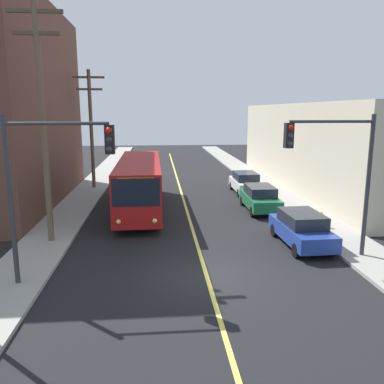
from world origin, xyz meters
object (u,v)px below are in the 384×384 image
traffic_signal_left_corner (53,169)px  fire_hydrant (320,219)px  parked_car_blue (302,228)px  parked_car_white (245,182)px  city_bus (140,182)px  utility_pole_mid (91,124)px  traffic_signal_right_corner (334,160)px  utility_pole_near (42,114)px  parked_car_green (260,198)px

traffic_signal_left_corner → fire_hydrant: (12.26, 5.93, -3.72)m
parked_car_blue → parked_car_white: (0.05, 12.31, 0.00)m
city_bus → parked_car_white: (7.92, 4.60, -0.98)m
utility_pole_mid → traffic_signal_right_corner: bearing=-53.6°
parked_car_blue → utility_pole_mid: bearing=128.4°
utility_pole_near → utility_pole_mid: 13.67m
traffic_signal_right_corner → fire_hydrant: (1.44, 4.28, -3.72)m
parked_car_blue → fire_hydrant: (1.96, 2.47, -0.26)m
parked_car_blue → utility_pole_mid: utility_pole_mid is taller
fire_hydrant → parked_car_blue: bearing=-128.5°
parked_car_blue → fire_hydrant: 3.16m
utility_pole_near → utility_pole_mid: (-0.04, 13.65, -0.86)m
utility_pole_near → traffic_signal_left_corner: (1.57, -4.85, -1.83)m
parked_car_green → traffic_signal_left_corner: traffic_signal_left_corner is taller
parked_car_blue → traffic_signal_right_corner: size_ratio=0.74×
traffic_signal_left_corner → parked_car_green: bearing=45.5°
parked_car_blue → utility_pole_near: utility_pole_near is taller
parked_car_green → fire_hydrant: bearing=-62.7°
city_bus → parked_car_blue: size_ratio=2.74×
parked_car_blue → parked_car_white: size_ratio=1.01×
parked_car_white → fire_hydrant: (1.91, -9.84, -0.26)m
parked_car_green → traffic_signal_left_corner: 14.75m
city_bus → fire_hydrant: bearing=-28.1°
traffic_signal_right_corner → fire_hydrant: bearing=71.4°
city_bus → parked_car_white: 9.21m
utility_pole_near → fire_hydrant: (13.83, 1.08, -5.55)m
parked_car_green → traffic_signal_right_corner: bearing=-84.9°
utility_pole_near → traffic_signal_right_corner: bearing=-14.5°
city_bus → traffic_signal_right_corner: size_ratio=2.03×
city_bus → parked_car_green: bearing=-7.1°
parked_car_white → traffic_signal_left_corner: (-10.35, -15.77, 3.46)m
traffic_signal_left_corner → parked_car_blue: bearing=18.6°
utility_pole_near → fire_hydrant: bearing=4.5°
city_bus → traffic_signal_left_corner: 11.70m
parked_car_white → utility_pole_near: utility_pole_near is taller
city_bus → utility_pole_mid: size_ratio=1.31×
parked_car_white → city_bus: bearing=-149.8°
parked_car_white → parked_car_green: bearing=-93.1°
city_bus → utility_pole_mid: utility_pole_mid is taller
parked_car_white → traffic_signal_right_corner: traffic_signal_right_corner is taller
utility_pole_mid → fire_hydrant: bearing=-42.2°
parked_car_blue → traffic_signal_right_corner: (0.52, -1.81, 3.46)m
parked_car_blue → fire_hydrant: parked_car_blue is taller
parked_car_blue → utility_pole_near: (-11.87, 1.39, 5.30)m
utility_pole_near → utility_pole_mid: size_ratio=1.18×
traffic_signal_right_corner → parked_car_white: bearing=91.9°
utility_pole_mid → traffic_signal_left_corner: bearing=-85.0°
parked_car_green → traffic_signal_left_corner: bearing=-134.5°
traffic_signal_right_corner → city_bus: bearing=131.4°
city_bus → parked_car_white: size_ratio=2.77×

